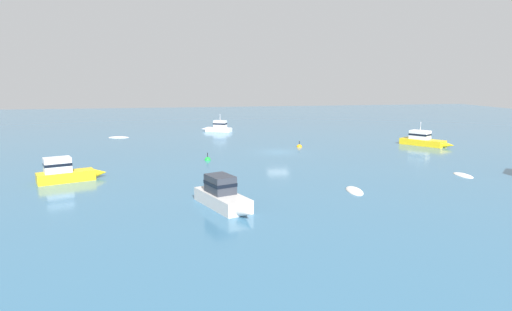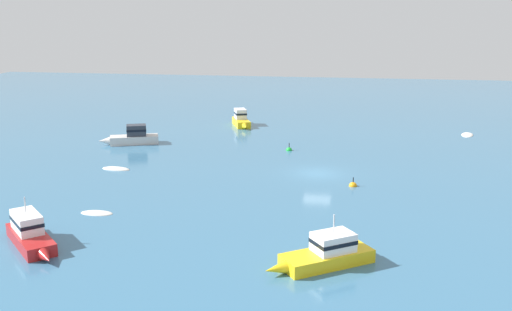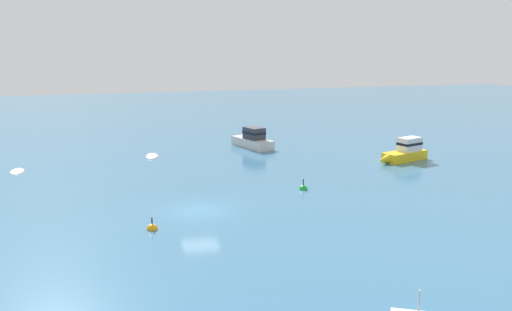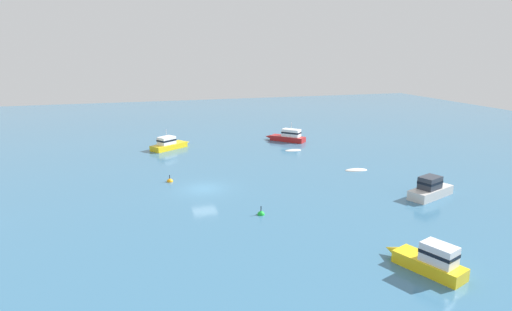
{
  "view_description": "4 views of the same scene",
  "coord_description": "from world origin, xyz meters",
  "px_view_note": "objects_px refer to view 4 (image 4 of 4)",
  "views": [
    {
      "loc": [
        -12.11,
        -50.3,
        8.78
      ],
      "look_at": [
        -4.16,
        -7.89,
        1.11
      ],
      "focal_mm": 31.27,
      "sensor_mm": 36.0,
      "label": 1
    },
    {
      "loc": [
        51.04,
        2.71,
        14.32
      ],
      "look_at": [
        2.42,
        -5.3,
        2.07
      ],
      "focal_mm": 40.64,
      "sensor_mm": 36.0,
      "label": 2
    },
    {
      "loc": [
        6.16,
        39.2,
        12.05
      ],
      "look_at": [
        -6.02,
        -8.13,
        1.85
      ],
      "focal_mm": 42.63,
      "sensor_mm": 36.0,
      "label": 3
    },
    {
      "loc": [
        -42.15,
        7.03,
        14.17
      ],
      "look_at": [
        3.15,
        -6.62,
        2.34
      ],
      "focal_mm": 29.94,
      "sensor_mm": 36.0,
      "label": 4
    }
  ],
  "objects_px": {
    "motor_cruiser": "(288,136)",
    "channel_buoy": "(170,182)",
    "powerboat_1": "(430,260)",
    "mooring_buoy": "(261,215)",
    "launch": "(432,189)",
    "skiff_2": "(293,150)",
    "powerboat": "(169,144)",
    "skiff_1": "(356,170)"
  },
  "relations": [
    {
      "from": "motor_cruiser",
      "to": "channel_buoy",
      "type": "relative_size",
      "value": 5.16
    },
    {
      "from": "powerboat_1",
      "to": "motor_cruiser",
      "type": "bearing_deg",
      "value": -28.94
    },
    {
      "from": "powerboat_1",
      "to": "mooring_buoy",
      "type": "height_order",
      "value": "powerboat_1"
    },
    {
      "from": "channel_buoy",
      "to": "launch",
      "type": "bearing_deg",
      "value": -117.01
    },
    {
      "from": "launch",
      "to": "skiff_2",
      "type": "distance_m",
      "value": 23.08
    },
    {
      "from": "powerboat_1",
      "to": "mooring_buoy",
      "type": "relative_size",
      "value": 5.09
    },
    {
      "from": "launch",
      "to": "powerboat_1",
      "type": "height_order",
      "value": "launch"
    },
    {
      "from": "skiff_2",
      "to": "powerboat_1",
      "type": "xyz_separation_m",
      "value": [
        -34.61,
        4.17,
        0.82
      ]
    },
    {
      "from": "launch",
      "to": "powerboat",
      "type": "bearing_deg",
      "value": 107.63
    },
    {
      "from": "powerboat",
      "to": "motor_cruiser",
      "type": "relative_size",
      "value": 1.1
    },
    {
      "from": "launch",
      "to": "mooring_buoy",
      "type": "bearing_deg",
      "value": 158.01
    },
    {
      "from": "powerboat",
      "to": "mooring_buoy",
      "type": "bearing_deg",
      "value": -114.46
    },
    {
      "from": "motor_cruiser",
      "to": "powerboat_1",
      "type": "height_order",
      "value": "motor_cruiser"
    },
    {
      "from": "channel_buoy",
      "to": "mooring_buoy",
      "type": "height_order",
      "value": "mooring_buoy"
    },
    {
      "from": "skiff_1",
      "to": "mooring_buoy",
      "type": "distance_m",
      "value": 18.29
    },
    {
      "from": "powerboat",
      "to": "motor_cruiser",
      "type": "bearing_deg",
      "value": -34.69
    },
    {
      "from": "channel_buoy",
      "to": "mooring_buoy",
      "type": "distance_m",
      "value": 13.81
    },
    {
      "from": "skiff_2",
      "to": "channel_buoy",
      "type": "bearing_deg",
      "value": -151.09
    },
    {
      "from": "launch",
      "to": "motor_cruiser",
      "type": "relative_size",
      "value": 1.14
    },
    {
      "from": "powerboat",
      "to": "skiff_1",
      "type": "bearing_deg",
      "value": -76.36
    },
    {
      "from": "motor_cruiser",
      "to": "channel_buoy",
      "type": "bearing_deg",
      "value": 84.55
    },
    {
      "from": "skiff_1",
      "to": "skiff_2",
      "type": "bearing_deg",
      "value": -67.17
    },
    {
      "from": "motor_cruiser",
      "to": "mooring_buoy",
      "type": "distance_m",
      "value": 31.26
    },
    {
      "from": "launch",
      "to": "powerboat_1",
      "type": "bearing_deg",
      "value": -149.99
    },
    {
      "from": "channel_buoy",
      "to": "skiff_2",
      "type": "bearing_deg",
      "value": -61.71
    },
    {
      "from": "powerboat",
      "to": "mooring_buoy",
      "type": "xyz_separation_m",
      "value": [
        -28.18,
        -5.21,
        -0.72
      ]
    },
    {
      "from": "mooring_buoy",
      "to": "skiff_1",
      "type": "bearing_deg",
      "value": -56.17
    },
    {
      "from": "powerboat_1",
      "to": "launch",
      "type": "bearing_deg",
      "value": -59.96
    },
    {
      "from": "launch",
      "to": "channel_buoy",
      "type": "xyz_separation_m",
      "value": [
        12.37,
        24.27,
        -0.8
      ]
    },
    {
      "from": "skiff_1",
      "to": "skiff_2",
      "type": "xyz_separation_m",
      "value": [
        11.83,
        3.44,
        0.0
      ]
    },
    {
      "from": "skiff_2",
      "to": "mooring_buoy",
      "type": "xyz_separation_m",
      "value": [
        -22.01,
        11.76,
        0.01
      ]
    },
    {
      "from": "powerboat_1",
      "to": "skiff_2",
      "type": "bearing_deg",
      "value": -27.81
    },
    {
      "from": "mooring_buoy",
      "to": "motor_cruiser",
      "type": "bearing_deg",
      "value": -25.26
    },
    {
      "from": "launch",
      "to": "skiff_1",
      "type": "bearing_deg",
      "value": 81.64
    },
    {
      "from": "powerboat_1",
      "to": "channel_buoy",
      "type": "xyz_separation_m",
      "value": [
        24.66,
        14.32,
        -0.82
      ]
    },
    {
      "from": "motor_cruiser",
      "to": "launch",
      "type": "bearing_deg",
      "value": 144.01
    },
    {
      "from": "launch",
      "to": "channel_buoy",
      "type": "distance_m",
      "value": 27.26
    },
    {
      "from": "skiff_1",
      "to": "channel_buoy",
      "type": "relative_size",
      "value": 2.59
    },
    {
      "from": "motor_cruiser",
      "to": "powerboat_1",
      "type": "relative_size",
      "value": 1.01
    },
    {
      "from": "channel_buoy",
      "to": "skiff_1",
      "type": "bearing_deg",
      "value": -94.9
    },
    {
      "from": "launch",
      "to": "powerboat",
      "type": "height_order",
      "value": "powerboat"
    },
    {
      "from": "powerboat",
      "to": "powerboat_1",
      "type": "distance_m",
      "value": 42.74
    }
  ]
}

